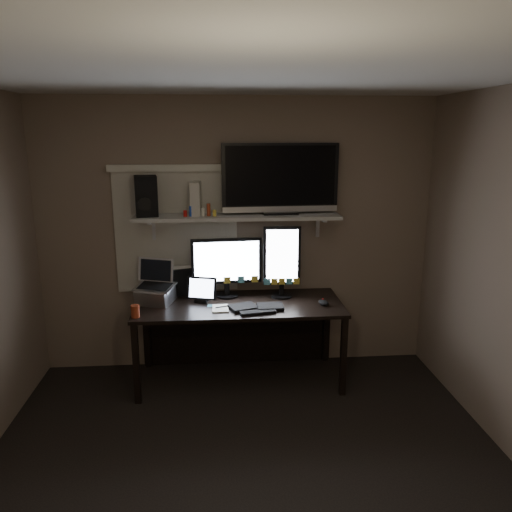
{
  "coord_description": "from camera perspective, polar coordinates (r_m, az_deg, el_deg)",
  "views": [
    {
      "loc": [
        -0.18,
        -2.71,
        2.18
      ],
      "look_at": [
        0.13,
        1.25,
        1.2
      ],
      "focal_mm": 35.0,
      "sensor_mm": 36.0,
      "label": 1
    }
  ],
  "objects": [
    {
      "name": "wall_shelf",
      "position": [
        4.4,
        -2.13,
        4.52
      ],
      "size": [
        1.8,
        0.35,
        0.03
      ],
      "primitive_type": "cube",
      "color": "#A5A4A0",
      "rests_on": "back_wall"
    },
    {
      "name": "laptop",
      "position": [
        4.42,
        -11.5,
        -3.02
      ],
      "size": [
        0.4,
        0.36,
        0.37
      ],
      "primitive_type": "cube",
      "rotation": [
        0.0,
        0.0,
        -0.33
      ],
      "color": "#B9BABE",
      "rests_on": "desk"
    },
    {
      "name": "window_blinds",
      "position": [
        4.59,
        -9.08,
        2.68
      ],
      "size": [
        1.1,
        0.02,
        1.1
      ],
      "primitive_type": "cube",
      "color": "beige",
      "rests_on": "back_wall"
    },
    {
      "name": "keyboard",
      "position": [
        4.25,
        0.08,
        -5.85
      ],
      "size": [
        0.48,
        0.26,
        0.03
      ],
      "primitive_type": "cube",
      "rotation": [
        0.0,
        0.0,
        0.18
      ],
      "color": "black",
      "rests_on": "desk"
    },
    {
      "name": "game_console",
      "position": [
        4.4,
        -6.9,
        6.54
      ],
      "size": [
        0.09,
        0.25,
        0.29
      ],
      "primitive_type": "cube",
      "rotation": [
        0.0,
        0.0,
        -0.08
      ],
      "color": "#BBB9A9",
      "rests_on": "wall_shelf"
    },
    {
      "name": "sticky_notes",
      "position": [
        4.28,
        -3.58,
        -5.94
      ],
      "size": [
        0.29,
        0.23,
        0.0
      ],
      "primitive_type": null,
      "rotation": [
        0.0,
        0.0,
        0.08
      ],
      "color": "gold",
      "rests_on": "desk"
    },
    {
      "name": "cup",
      "position": [
        4.16,
        -13.62,
        -6.15
      ],
      "size": [
        0.08,
        0.08,
        0.1
      ],
      "primitive_type": "cylinder",
      "rotation": [
        0.0,
        0.0,
        0.23
      ],
      "color": "maroon",
      "rests_on": "desk"
    },
    {
      "name": "file_sorter",
      "position": [
        4.62,
        -8.61,
        -2.82
      ],
      "size": [
        0.23,
        0.15,
        0.27
      ],
      "primitive_type": "cube",
      "rotation": [
        0.0,
        0.0,
        0.28
      ],
      "color": "black",
      "rests_on": "desk"
    },
    {
      "name": "mouse",
      "position": [
        4.38,
        7.74,
        -5.3
      ],
      "size": [
        0.11,
        0.14,
        0.04
      ],
      "primitive_type": "ellipsoid",
      "rotation": [
        0.0,
        0.0,
        0.32
      ],
      "color": "black",
      "rests_on": "desk"
    },
    {
      "name": "monitor_landscape",
      "position": [
        4.49,
        -3.37,
        -1.27
      ],
      "size": [
        0.64,
        0.11,
        0.56
      ],
      "primitive_type": "cube",
      "rotation": [
        0.0,
        0.0,
        0.07
      ],
      "color": "black",
      "rests_on": "desk"
    },
    {
      "name": "monitor_portrait",
      "position": [
        4.46,
        2.97,
        -0.64
      ],
      "size": [
        0.33,
        0.07,
        0.66
      ],
      "primitive_type": "cube",
      "rotation": [
        0.0,
        0.0,
        -0.02
      ],
      "color": "black",
      "rests_on": "desk"
    },
    {
      "name": "tv",
      "position": [
        4.43,
        2.78,
        8.8
      ],
      "size": [
        1.04,
        0.24,
        0.62
      ],
      "primitive_type": "cube",
      "rotation": [
        0.0,
        0.0,
        0.05
      ],
      "color": "black",
      "rests_on": "wall_shelf"
    },
    {
      "name": "floor",
      "position": [
        3.48,
        -0.62,
        -24.88
      ],
      "size": [
        3.6,
        3.6,
        0.0
      ],
      "primitive_type": "plane",
      "color": "black",
      "rests_on": "ground"
    },
    {
      "name": "speaker",
      "position": [
        4.43,
        -12.44,
        6.73
      ],
      "size": [
        0.22,
        0.26,
        0.34
      ],
      "primitive_type": "cube",
      "rotation": [
        0.0,
        0.0,
        0.16
      ],
      "color": "black",
      "rests_on": "wall_shelf"
    },
    {
      "name": "back_wall",
      "position": [
        4.61,
        -2.2,
        2.24
      ],
      "size": [
        3.6,
        0.0,
        3.6
      ],
      "primitive_type": "plane",
      "rotation": [
        1.57,
        0.0,
        0.0
      ],
      "color": "#776455",
      "rests_on": "floor"
    },
    {
      "name": "desk",
      "position": [
        4.56,
        -1.99,
        -7.01
      ],
      "size": [
        1.8,
        0.75,
        0.73
      ],
      "color": "black",
      "rests_on": "floor"
    },
    {
      "name": "ceiling",
      "position": [
        2.73,
        -0.77,
        20.59
      ],
      "size": [
        3.6,
        3.6,
        0.0
      ],
      "primitive_type": "plane",
      "rotation": [
        3.14,
        0.0,
        0.0
      ],
      "color": "silver",
      "rests_on": "back_wall"
    },
    {
      "name": "notepad",
      "position": [
        4.25,
        -4.1,
        -6.0
      ],
      "size": [
        0.14,
        0.19,
        0.01
      ],
      "primitive_type": "cube",
      "rotation": [
        0.0,
        0.0,
        0.01
      ],
      "color": "white",
      "rests_on": "desk"
    },
    {
      "name": "bottles",
      "position": [
        4.31,
        -6.44,
        5.29
      ],
      "size": [
        0.2,
        0.09,
        0.12
      ],
      "primitive_type": null,
      "rotation": [
        0.0,
        0.0,
        -0.23
      ],
      "color": "#A50F0C",
      "rests_on": "wall_shelf"
    },
    {
      "name": "tablet",
      "position": [
        4.41,
        -6.23,
        -3.82
      ],
      "size": [
        0.28,
        0.18,
        0.23
      ],
      "primitive_type": "cube",
      "rotation": [
        0.0,
        0.0,
        -0.28
      ],
      "color": "black",
      "rests_on": "desk"
    }
  ]
}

